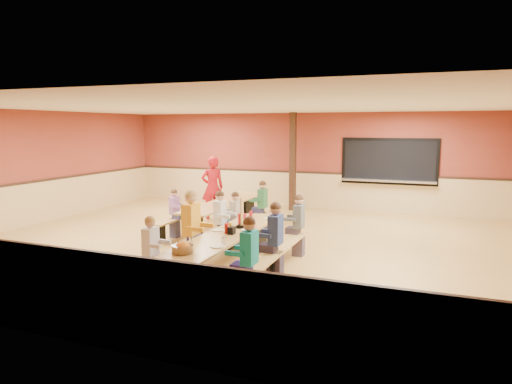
% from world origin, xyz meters
% --- Properties ---
extents(ground, '(12.00, 12.00, 0.00)m').
position_xyz_m(ground, '(0.00, 0.00, 0.00)').
color(ground, '#9F793C').
rests_on(ground, ground).
extents(room_envelope, '(12.04, 10.04, 3.02)m').
position_xyz_m(room_envelope, '(0.00, 0.00, 0.69)').
color(room_envelope, maroon).
rests_on(room_envelope, ground).
extents(kitchen_pass_through, '(2.78, 0.28, 1.38)m').
position_xyz_m(kitchen_pass_through, '(2.60, 4.96, 1.49)').
color(kitchen_pass_through, black).
rests_on(kitchen_pass_through, ground).
extents(structural_post, '(0.18, 0.18, 3.00)m').
position_xyz_m(structural_post, '(-0.20, 4.40, 1.50)').
color(structural_post, black).
rests_on(structural_post, ground).
extents(cafeteria_table_main, '(1.91, 3.70, 0.74)m').
position_xyz_m(cafeteria_table_main, '(0.56, -1.98, 0.53)').
color(cafeteria_table_main, tan).
rests_on(cafeteria_table_main, ground).
extents(cafeteria_table_second, '(1.91, 3.70, 0.74)m').
position_xyz_m(cafeteria_table_second, '(-0.91, 1.02, 0.53)').
color(cafeteria_table_second, tan).
rests_on(cafeteria_table_second, ground).
extents(seated_child_white_left, '(0.35, 0.29, 1.17)m').
position_xyz_m(seated_child_white_left, '(-0.27, -3.12, 0.58)').
color(seated_child_white_left, silver).
rests_on(seated_child_white_left, ground).
extents(seated_adult_yellow, '(0.46, 0.38, 1.41)m').
position_xyz_m(seated_adult_yellow, '(-0.27, -1.82, 0.70)').
color(seated_adult_yellow, yellow).
rests_on(seated_adult_yellow, ground).
extents(seated_child_grey_left, '(0.38, 0.31, 1.23)m').
position_xyz_m(seated_child_grey_left, '(-0.27, -0.61, 0.61)').
color(seated_child_grey_left, white).
rests_on(seated_child_grey_left, ground).
extents(seated_child_teal_right, '(0.39, 0.32, 1.26)m').
position_xyz_m(seated_child_teal_right, '(1.38, -3.05, 0.63)').
color(seated_child_teal_right, teal).
rests_on(seated_child_teal_right, ground).
extents(seated_child_navy_right, '(0.41, 0.33, 1.29)m').
position_xyz_m(seated_child_navy_right, '(1.38, -1.86, 0.64)').
color(seated_child_navy_right, navy).
rests_on(seated_child_navy_right, ground).
extents(seated_child_char_right, '(0.37, 0.30, 1.22)m').
position_xyz_m(seated_child_char_right, '(1.38, -0.43, 0.61)').
color(seated_child_char_right, '#4B5255').
rests_on(seated_child_char_right, ground).
extents(seated_child_purple_sec, '(0.33, 0.27, 1.12)m').
position_xyz_m(seated_child_purple_sec, '(-1.74, 0.00, 0.56)').
color(seated_child_purple_sec, '#945F9A').
rests_on(seated_child_purple_sec, ground).
extents(seated_child_green_sec, '(0.37, 0.31, 1.22)m').
position_xyz_m(seated_child_green_sec, '(-0.09, 1.44, 0.61)').
color(seated_child_green_sec, '#2B683B').
rests_on(seated_child_green_sec, ground).
extents(seated_child_tan_sec, '(0.35, 0.29, 1.17)m').
position_xyz_m(seated_child_tan_sec, '(-0.09, -0.23, 0.58)').
color(seated_child_tan_sec, tan).
rests_on(seated_child_tan_sec, ground).
extents(standing_woman, '(0.76, 0.73, 1.75)m').
position_xyz_m(standing_woman, '(-1.91, 2.33, 0.88)').
color(standing_woman, '#B4141D').
rests_on(standing_woman, ground).
extents(punch_pitcher, '(0.16, 0.16, 0.22)m').
position_xyz_m(punch_pitcher, '(0.54, -1.34, 0.85)').
color(punch_pitcher, '#AE1720').
rests_on(punch_pitcher, cafeteria_table_main).
extents(chip_bowl, '(0.32, 0.32, 0.15)m').
position_xyz_m(chip_bowl, '(0.47, -3.39, 0.81)').
color(chip_bowl, orange).
rests_on(chip_bowl, cafeteria_table_main).
extents(napkin_dispenser, '(0.10, 0.14, 0.13)m').
position_xyz_m(napkin_dispenser, '(0.65, -2.05, 0.80)').
color(napkin_dispenser, black).
rests_on(napkin_dispenser, cafeteria_table_main).
extents(condiment_mustard, '(0.06, 0.06, 0.17)m').
position_xyz_m(condiment_mustard, '(0.58, -1.93, 0.82)').
color(condiment_mustard, yellow).
rests_on(condiment_mustard, cafeteria_table_main).
extents(condiment_ketchup, '(0.06, 0.06, 0.17)m').
position_xyz_m(condiment_ketchup, '(0.54, -2.04, 0.82)').
color(condiment_ketchup, '#B2140F').
rests_on(condiment_ketchup, cafeteria_table_main).
extents(table_paddle, '(0.16, 0.16, 0.56)m').
position_xyz_m(table_paddle, '(0.63, -1.55, 0.88)').
color(table_paddle, black).
rests_on(table_paddle, cafeteria_table_main).
extents(place_settings, '(0.65, 3.30, 0.11)m').
position_xyz_m(place_settings, '(0.56, -1.98, 0.80)').
color(place_settings, beige).
rests_on(place_settings, cafeteria_table_main).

